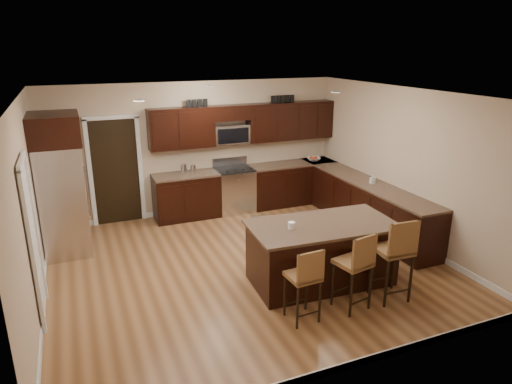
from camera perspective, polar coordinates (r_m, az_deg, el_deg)
name	(u,v)px	position (r m, az deg, el deg)	size (l,w,h in m)	color
floor	(247,265)	(7.44, -1.19, -9.08)	(6.00, 6.00, 0.00)	#8E5F38
ceiling	(245,95)	(6.67, -1.34, 12.08)	(6.00, 6.00, 0.00)	silver
wall_back	(197,149)	(9.47, -7.33, 5.41)	(6.00, 6.00, 0.00)	#C7AD90
wall_left	(28,211)	(6.54, -26.60, -2.13)	(5.50, 5.50, 0.00)	#C7AD90
wall_right	(405,166)	(8.45, 18.09, 3.14)	(5.50, 5.50, 0.00)	#C7AD90
base_cabinets	(308,197)	(9.23, 6.55, -0.62)	(4.02, 3.96, 0.92)	black
upper_cabinets	(248,123)	(9.54, -1.07, 8.65)	(4.00, 0.33, 0.80)	black
range	(234,190)	(9.62, -2.74, 0.31)	(0.76, 0.64, 1.11)	silver
microwave	(231,134)	(9.48, -3.16, 7.21)	(0.76, 0.31, 0.40)	silver
doorway	(116,172)	(9.25, -17.12, 2.42)	(0.85, 0.03, 2.06)	black
pantry_door	(33,243)	(6.37, -26.15, -5.76)	(0.03, 0.80, 2.04)	white
letter_decor	(241,101)	(9.43, -1.91, 11.32)	(2.20, 0.03, 0.15)	black
island	(321,255)	(6.85, 8.13, -7.75)	(2.18, 1.23, 0.92)	black
stool_left	(305,277)	(5.79, 6.20, -10.51)	(0.40, 0.40, 1.01)	brown
stool_mid	(357,263)	(6.13, 12.46, -8.66)	(0.48, 0.48, 1.09)	brown
stool_right	(396,250)	(6.44, 17.09, -6.99)	(0.48, 0.48, 1.21)	brown
refrigerator	(61,184)	(8.15, -23.20, 0.96)	(0.79, 0.99, 2.35)	silver
floor_mat	(273,221)	(9.19, 2.14, -3.61)	(0.90, 0.60, 0.01)	brown
fruit_bowl	(314,159)	(10.25, 7.21, 4.12)	(0.30, 0.30, 0.07)	silver
soap_bottle	(373,179)	(8.71, 14.38, 1.57)	(0.08, 0.08, 0.18)	#B2B2B2
canister_tall	(184,169)	(9.17, -9.02, 2.84)	(0.12, 0.12, 0.21)	silver
canister_short	(193,169)	(9.22, -7.87, 2.84)	(0.11, 0.11, 0.17)	silver
island_jar	(292,226)	(6.41, 4.47, -4.20)	(0.10, 0.10, 0.10)	white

